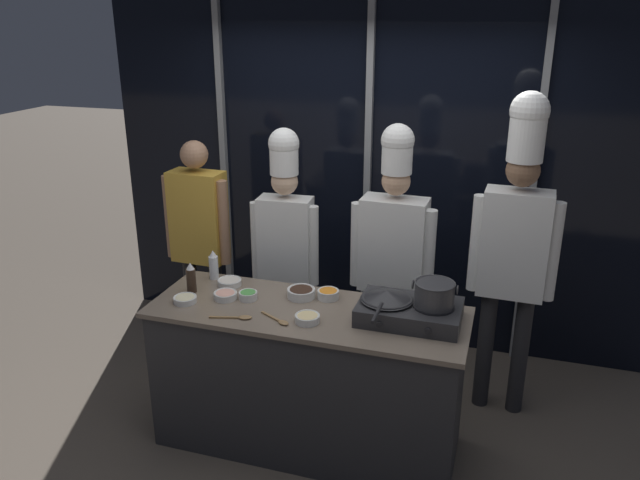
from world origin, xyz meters
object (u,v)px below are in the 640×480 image
portable_stove (409,312)px  prep_bowl_onion (230,282)px  prep_bowl_ginger (307,318)px  serving_spoon_solid (280,321)px  person_guest (199,231)px  chef_line (516,234)px  frying_pan (387,295)px  stock_pot (435,293)px  squeeze_bottle_clear (214,265)px  prep_bowl_soy_glaze (301,292)px  prep_bowl_scallions (248,295)px  chef_sous (393,244)px  squeeze_bottle_soy (191,278)px  prep_bowl_noodles (185,299)px  prep_bowl_shrimp (226,295)px  prep_bowl_carrots (328,294)px  serving_spoon_slotted (239,317)px  chef_head (285,235)px

portable_stove → prep_bowl_onion: bearing=173.5°
prep_bowl_ginger → serving_spoon_solid: size_ratio=0.67×
person_guest → chef_line: chef_line is taller
frying_pan → stock_pot: stock_pot is taller
person_guest → prep_bowl_onion: bearing=134.2°
stock_pot → prep_bowl_ginger: stock_pot is taller
squeeze_bottle_clear → prep_bowl_soy_glaze: bearing=-8.9°
prep_bowl_onion → prep_bowl_scallions: 0.25m
chef_sous → squeeze_bottle_soy: bearing=34.9°
squeeze_bottle_clear → prep_bowl_noodles: size_ratio=1.40×
portable_stove → prep_bowl_onion: size_ratio=3.77×
squeeze_bottle_clear → prep_bowl_soy_glaze: squeeze_bottle_clear is taller
prep_bowl_ginger → prep_bowl_scallions: prep_bowl_scallions is taller
portable_stove → prep_bowl_shrimp: bearing=-177.3°
frying_pan → prep_bowl_ginger: size_ratio=3.69×
prep_bowl_soy_glaze → chef_line: size_ratio=0.08×
prep_bowl_carrots → prep_bowl_noodles: bearing=-159.0°
prep_bowl_shrimp → chef_sous: (0.88, 0.75, 0.16)m
prep_bowl_scallions → serving_spoon_slotted: size_ratio=0.47×
stock_pot → prep_bowl_ginger: size_ratio=1.76×
prep_bowl_ginger → prep_bowl_scallions: (-0.44, 0.17, 0.00)m
squeeze_bottle_soy → prep_bowl_ginger: 0.83m
squeeze_bottle_soy → chef_sous: (1.12, 0.72, 0.09)m
prep_bowl_ginger → prep_bowl_shrimp: prep_bowl_ginger is taller
chef_line → portable_stove: bearing=54.6°
serving_spoon_slotted → portable_stove: bearing=16.2°
squeeze_bottle_clear → serving_spoon_slotted: (0.39, -0.47, -0.09)m
frying_pan → serving_spoon_slotted: size_ratio=2.14×
frying_pan → person_guest: (-1.53, 0.68, -0.01)m
prep_bowl_scallions → frying_pan: bearing=1.0°
person_guest → squeeze_bottle_clear: bearing=128.5°
portable_stove → chef_head: (-0.98, 0.64, 0.13)m
serving_spoon_slotted → serving_spoon_solid: 0.24m
prep_bowl_carrots → chef_head: chef_head is taller
stock_pot → chef_line: bearing=59.9°
prep_bowl_ginger → chef_sous: 0.96m
frying_pan → prep_bowl_noodles: frying_pan is taller
serving_spoon_slotted → frying_pan: bearing=18.5°
portable_stove → stock_pot: (0.13, 0.00, 0.13)m
serving_spoon_slotted → person_guest: size_ratio=0.14×
prep_bowl_ginger → prep_bowl_noodles: prep_bowl_ginger is taller
prep_bowl_onion → frying_pan: bearing=-7.5°
prep_bowl_soy_glaze → person_guest: 1.14m
serving_spoon_solid → chef_head: (-0.29, 0.88, 0.18)m
frying_pan → chef_line: (0.66, 0.70, 0.20)m
portable_stove → prep_bowl_carrots: size_ratio=4.32×
stock_pot → serving_spoon_solid: 0.88m
chef_sous → squeeze_bottle_clear: bearing=26.6°
serving_spoon_solid → person_guest: (-0.97, 0.92, 0.12)m
prep_bowl_scallions → prep_bowl_onion: bearing=141.9°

